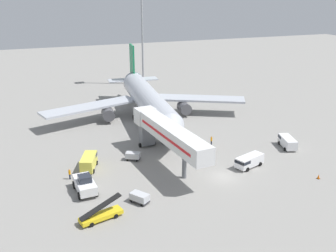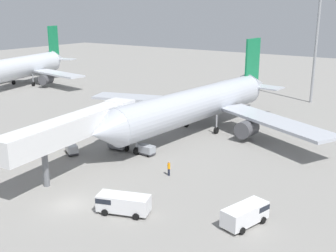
% 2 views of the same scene
% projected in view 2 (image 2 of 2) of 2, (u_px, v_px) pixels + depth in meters
% --- Properties ---
extents(ground_plane, '(300.00, 300.00, 0.00)m').
position_uv_depth(ground_plane, '(70.00, 205.00, 42.83)').
color(ground_plane, gray).
extents(airplane_at_gate, '(45.94, 44.92, 14.10)m').
position_uv_depth(airplane_at_gate, '(199.00, 104.00, 67.33)').
color(airplane_at_gate, '#B7BCC6').
rests_on(airplane_at_gate, ground).
extents(jet_bridge, '(5.63, 22.59, 7.13)m').
position_uv_depth(jet_bridge, '(80.00, 127.00, 51.37)').
color(jet_bridge, silver).
rests_on(jet_bridge, ground).
extents(service_van_mid_right, '(3.13, 5.20, 1.94)m').
position_uv_depth(service_van_mid_right, '(246.00, 213.00, 38.77)').
color(service_van_mid_right, white).
rests_on(service_van_mid_right, ground).
extents(service_van_near_center, '(5.54, 3.58, 1.92)m').
position_uv_depth(service_van_near_center, '(122.00, 203.00, 40.92)').
color(service_van_near_center, white).
rests_on(service_van_near_center, ground).
extents(service_van_outer_left, '(3.59, 5.39, 2.22)m').
position_uv_depth(service_van_outer_left, '(32.00, 137.00, 60.98)').
color(service_van_outer_left, '#E5DB4C').
rests_on(service_van_outer_left, ground).
extents(baggage_cart_near_right, '(2.69, 2.30, 1.37)m').
position_uv_depth(baggage_cart_near_right, '(72.00, 149.00, 57.56)').
color(baggage_cart_near_right, '#38383D').
rests_on(baggage_cart_near_right, ground).
extents(baggage_cart_outer_right, '(2.55, 1.47, 1.37)m').
position_uv_depth(baggage_cart_outer_right, '(146.00, 150.00, 57.33)').
color(baggage_cart_outer_right, '#38383D').
rests_on(baggage_cart_outer_right, ground).
extents(ground_crew_worker_foreground, '(0.49, 0.49, 1.84)m').
position_uv_depth(ground_crew_worker_foreground, '(169.00, 168.00, 50.15)').
color(ground_crew_worker_foreground, '#1E2333').
rests_on(ground_crew_worker_foreground, ground).
extents(ground_crew_worker_midground, '(0.45, 0.45, 1.74)m').
position_uv_depth(ground_crew_worker_midground, '(2.00, 140.00, 60.74)').
color(ground_crew_worker_midground, '#1E2333').
rests_on(ground_crew_worker_midground, ground).
extents(airplane_background, '(37.14, 38.69, 14.67)m').
position_uv_depth(airplane_background, '(20.00, 68.00, 107.06)').
color(airplane_background, silver).
rests_on(airplane_background, ground).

